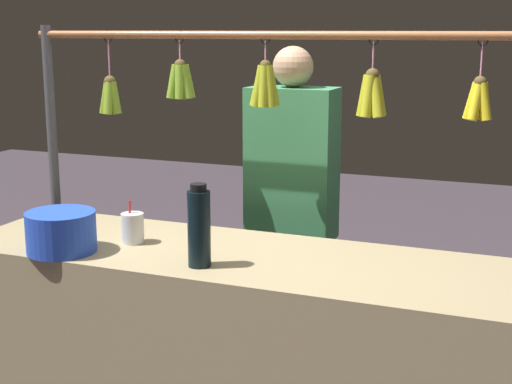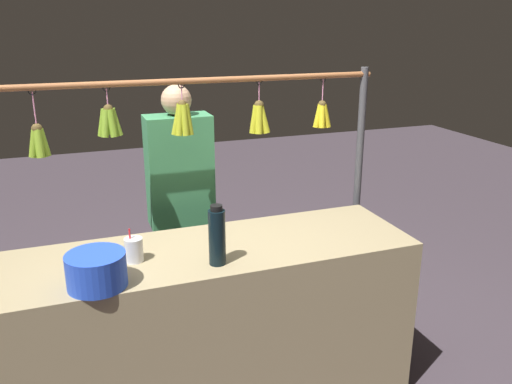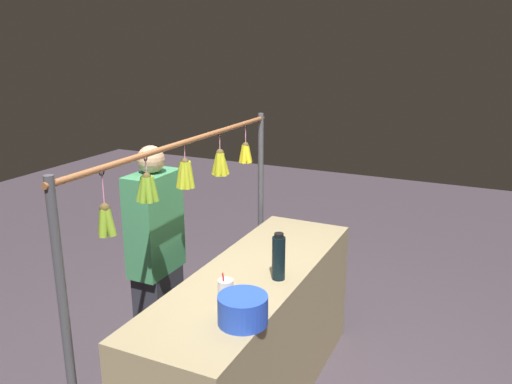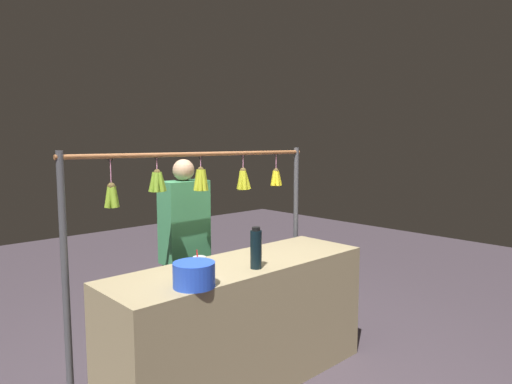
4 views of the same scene
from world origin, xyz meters
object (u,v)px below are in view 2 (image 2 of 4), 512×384
Objects in this scene: drink_cup at (134,250)px; vendor_person at (181,219)px; water_bottle at (217,236)px; blue_bucket at (96,270)px.

drink_cup is 0.82m from vendor_person.
drink_cup is (0.35, -0.16, -0.08)m from water_bottle.
blue_bucket is 1.07m from vendor_person.
blue_bucket is 0.26m from drink_cup.
water_bottle reaches higher than blue_bucket.
blue_bucket is 0.15× the size of vendor_person.
drink_cup is at bearing -24.07° from water_bottle.
vendor_person is at bearing -117.28° from drink_cup.
vendor_person reaches higher than water_bottle.
vendor_person is at bearing -91.24° from water_bottle.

